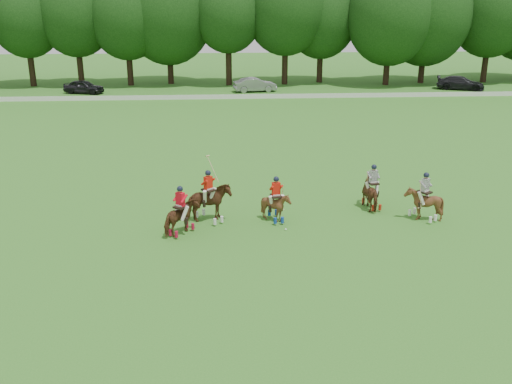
{
  "coord_description": "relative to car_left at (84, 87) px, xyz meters",
  "views": [
    {
      "loc": [
        -1.4,
        -20.26,
        9.74
      ],
      "look_at": [
        0.24,
        4.2,
        1.4
      ],
      "focal_mm": 40.0,
      "sensor_mm": 36.0,
      "label": 1
    }
  ],
  "objects": [
    {
      "name": "car_right",
      "position": [
        41.61,
        0.0,
        0.02
      ],
      "size": [
        5.55,
        3.89,
        1.49
      ],
      "primitive_type": "imported",
      "rotation": [
        0.0,
        0.0,
        1.18
      ],
      "color": "black",
      "rests_on": "ground"
    },
    {
      "name": "car_mid",
      "position": [
        18.49,
        0.0,
        0.04
      ],
      "size": [
        4.86,
        2.35,
        1.54
      ],
      "primitive_type": "imported",
      "rotation": [
        0.0,
        0.0,
        1.73
      ],
      "color": "gray",
      "rests_on": "ground"
    },
    {
      "name": "polo_red_a",
      "position": [
        12.7,
        -39.66,
        0.05
      ],
      "size": [
        1.7,
        1.87,
        2.2
      ],
      "color": "#522816",
      "rests_on": "ground"
    },
    {
      "name": "ground",
      "position": [
        15.79,
        -42.5,
        -0.73
      ],
      "size": [
        180.0,
        180.0,
        0.0
      ],
      "primitive_type": "plane",
      "color": "#317421",
      "rests_on": "ground"
    },
    {
      "name": "boundary_rail",
      "position": [
        15.79,
        -4.5,
        -0.51
      ],
      "size": [
        120.0,
        0.1,
        0.44
      ],
      "primitive_type": "cube",
      "color": "white",
      "rests_on": "ground"
    },
    {
      "name": "polo_red_b",
      "position": [
        13.87,
        -38.22,
        0.16
      ],
      "size": [
        2.29,
        2.26,
        2.98
      ],
      "color": "#522816",
      "rests_on": "ground"
    },
    {
      "name": "car_left",
      "position": [
        0.0,
        0.0,
        0.0
      ],
      "size": [
        4.6,
        2.9,
        1.46
      ],
      "primitive_type": "imported",
      "rotation": [
        0.0,
        0.0,
        1.27
      ],
      "color": "black",
      "rests_on": "ground"
    },
    {
      "name": "polo_ball",
      "position": [
        17.27,
        -39.55,
        -0.68
      ],
      "size": [
        0.09,
        0.09,
        0.09
      ],
      "primitive_type": "sphere",
      "color": "white",
      "rests_on": "ground"
    },
    {
      "name": "polo_red_c",
      "position": [
        16.94,
        -38.38,
        0.02
      ],
      "size": [
        1.33,
        1.45,
        2.14
      ],
      "color": "#522816",
      "rests_on": "ground"
    },
    {
      "name": "polo_stripe_a",
      "position": [
        21.78,
        -37.02,
        0.06
      ],
      "size": [
        1.14,
        1.89,
        2.22
      ],
      "color": "#522816",
      "rests_on": "ground"
    },
    {
      "name": "tree_line",
      "position": [
        16.05,
        5.55,
        7.5
      ],
      "size": [
        117.98,
        14.32,
        14.75
      ],
      "color": "black",
      "rests_on": "ground"
    },
    {
      "name": "polo_stripe_b",
      "position": [
        23.74,
        -38.69,
        0.09
      ],
      "size": [
        1.85,
        1.89,
        2.28
      ],
      "color": "#522816",
      "rests_on": "ground"
    }
  ]
}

